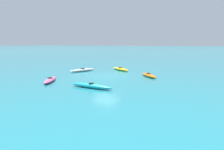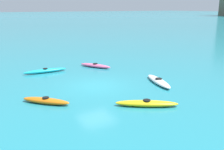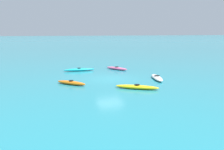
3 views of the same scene
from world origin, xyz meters
TOP-DOWN VIEW (x-y plane):
  - ground_plane at (0.00, 0.00)m, footprint 600.00×600.00m
  - kayak_cyan at (-5.43, -1.88)m, footprint 0.80×3.59m
  - kayak_orange at (1.47, -3.99)m, footprint 2.53×2.39m
  - kayak_white at (1.83, 4.09)m, footprint 3.53×1.75m
  - kayak_pink at (-4.94, 2.57)m, footprint 3.02×2.10m
  - kayak_yellow at (4.77, 0.61)m, footprint 2.49×3.21m

SIDE VIEW (x-z plane):
  - ground_plane at x=0.00m, z-range 0.00..0.00m
  - kayak_cyan at x=-5.43m, z-range -0.02..0.35m
  - kayak_yellow at x=4.77m, z-range -0.02..0.35m
  - kayak_orange at x=1.47m, z-range -0.02..0.35m
  - kayak_pink at x=-4.94m, z-range -0.02..0.35m
  - kayak_white at x=1.83m, z-range -0.02..0.35m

